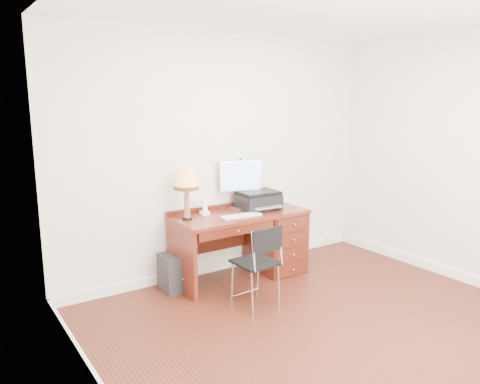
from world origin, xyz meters
TOP-DOWN VIEW (x-y plane):
  - ground at (0.00, 0.00)m, footprint 4.00×4.00m
  - room_shell at (0.00, 0.63)m, footprint 4.00×4.00m
  - desk at (0.32, 1.40)m, footprint 1.50×0.67m
  - monitor at (0.13, 1.60)m, footprint 0.47×0.22m
  - keyboard at (-0.07, 1.27)m, footprint 0.46×0.16m
  - mouse_pad at (0.42, 1.37)m, footprint 0.21×0.21m
  - printer at (0.30, 1.47)m, footprint 0.47×0.38m
  - leg_lamp at (-0.61, 1.49)m, footprint 0.26×0.26m
  - phone at (-0.36, 1.56)m, footprint 0.09×0.09m
  - pen_cup at (0.40, 1.56)m, footprint 0.08×0.08m
  - chair at (-0.26, 0.68)m, footprint 0.40×0.40m
  - equipment_box at (-0.74, 1.50)m, footprint 0.34×0.34m

SIDE VIEW (x-z plane):
  - ground at x=0.00m, z-range 0.00..0.00m
  - room_shell at x=0.00m, z-range -1.95..2.05m
  - equipment_box at x=-0.74m, z-range 0.00..0.38m
  - desk at x=0.32m, z-range 0.04..0.79m
  - chair at x=-0.26m, z-range 0.09..0.90m
  - keyboard at x=-0.07m, z-range 0.75..0.77m
  - mouse_pad at x=0.42m, z-range 0.74..0.78m
  - pen_cup at x=0.40m, z-range 0.75..0.84m
  - phone at x=-0.36m, z-range 0.71..0.90m
  - printer at x=0.30m, z-range 0.75..0.95m
  - monitor at x=0.13m, z-range 0.82..1.38m
  - leg_lamp at x=-0.61m, z-range 0.88..1.41m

